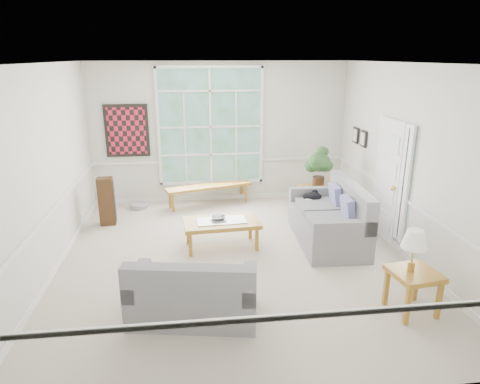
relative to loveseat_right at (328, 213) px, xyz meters
name	(u,v)px	position (x,y,z in m)	size (l,w,h in m)	color
floor	(235,259)	(-1.65, -0.48, -0.52)	(5.50, 6.00, 0.01)	#B9AC9D
ceiling	(235,63)	(-1.65, -0.48, 2.48)	(5.50, 6.00, 0.02)	white
wall_back	(220,133)	(-1.65, 2.52, 0.98)	(5.50, 0.02, 3.00)	silver
wall_front	(274,257)	(-1.65, -3.48, 0.98)	(5.50, 0.02, 3.00)	silver
wall_left	(43,173)	(-4.40, -0.48, 0.98)	(0.02, 6.00, 3.00)	silver
wall_right	(409,162)	(1.10, -0.48, 0.98)	(0.02, 6.00, 3.00)	silver
window_back	(211,127)	(-1.85, 2.48, 1.13)	(2.30, 0.08, 2.40)	white
entry_door	(387,180)	(1.06, 0.12, 0.53)	(0.08, 0.90, 2.10)	white
door_sidelight	(405,184)	(1.06, -0.51, 0.63)	(0.08, 0.26, 1.90)	white
wall_art	(127,131)	(-3.60, 2.47, 1.08)	(0.90, 0.06, 1.10)	maroon
wall_frame_near	(363,139)	(1.06, 1.27, 1.03)	(0.04, 0.26, 0.32)	black
wall_frame_far	(355,135)	(1.06, 1.67, 1.03)	(0.04, 0.26, 0.32)	black
loveseat_right	(328,213)	(0.00, 0.00, 0.00)	(0.99, 1.91, 1.03)	gray
loveseat_front	(193,286)	(-2.34, -2.00, -0.10)	(1.54, 0.80, 0.83)	gray
coffee_table	(222,234)	(-1.83, -0.01, -0.28)	(1.25, 0.68, 0.47)	#A57123
pewter_bowl	(218,217)	(-1.88, 0.07, -0.01)	(0.30, 0.30, 0.07)	#A2A2A7
window_bench	(209,195)	(-1.94, 2.17, -0.30)	(1.86, 0.36, 0.43)	#A57123
end_table	(314,200)	(0.18, 1.41, -0.24)	(0.56, 0.56, 0.56)	#A57123
houseplant	(319,167)	(0.26, 1.44, 0.45)	(0.48, 0.48, 0.82)	#2A5026
side_table	(412,291)	(0.39, -2.22, -0.23)	(0.55, 0.55, 0.56)	#A57123
table_lamp	(413,251)	(0.34, -2.19, 0.32)	(0.31, 0.31, 0.54)	white
pet_bed	(139,205)	(-3.44, 2.13, -0.46)	(0.39, 0.39, 0.12)	gray
floor_speaker	(107,201)	(-3.92, 1.28, -0.05)	(0.29, 0.23, 0.92)	#3B2312
cat	(312,196)	(-0.09, 0.68, 0.10)	(0.36, 0.25, 0.17)	black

